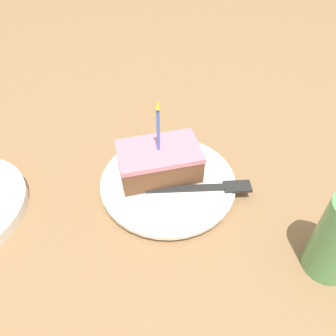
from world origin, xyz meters
name	(u,v)px	position (x,y,z in m)	size (l,w,h in m)	color
ground_plane	(164,203)	(0.00, 0.00, -0.02)	(2.40, 2.40, 0.04)	olive
plate	(168,183)	(0.02, -0.01, 0.01)	(0.23, 0.23, 0.02)	white
cake_slice	(157,161)	(0.04, 0.00, 0.05)	(0.08, 0.13, 0.14)	brown
fork	(206,188)	(-0.02, -0.07, 0.02)	(0.05, 0.17, 0.00)	#262626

